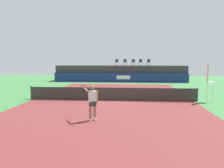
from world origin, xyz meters
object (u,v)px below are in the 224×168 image
(net_post_far, at_px, (197,95))
(tennis_ball, at_px, (142,109))
(spectator_chair_left, at_px, (125,62))
(spectator_chair_far_right, at_px, (148,62))
(tennis_player, at_px, (92,101))
(spectator_chair_center, at_px, (133,62))
(spectator_chair_far_left, at_px, (117,62))
(spectator_chair_right, at_px, (141,62))
(umpire_chair, at_px, (209,80))
(net_post_near, at_px, (31,93))

(net_post_far, height_order, tennis_ball, net_post_far)
(spectator_chair_left, xyz_separation_m, spectator_chair_far_right, (3.28, 0.16, 0.00))
(tennis_player, bearing_deg, spectator_chair_center, 83.88)
(spectator_chair_far_left, relative_size, net_post_far, 0.89)
(spectator_chair_right, bearing_deg, spectator_chair_left, -179.80)
(umpire_chair, bearing_deg, tennis_ball, -149.33)
(spectator_chair_far_left, height_order, umpire_chair, spectator_chair_far_left)
(spectator_chair_right, relative_size, tennis_player, 0.50)
(spectator_chair_center, relative_size, tennis_ball, 13.06)
(spectator_chair_center, relative_size, spectator_chair_right, 1.00)
(spectator_chair_far_left, bearing_deg, umpire_chair, -63.44)
(spectator_chair_left, relative_size, net_post_far, 0.89)
(spectator_chair_center, xyz_separation_m, net_post_far, (4.45, -15.41, -2.19))
(tennis_player, bearing_deg, umpire_chair, 36.75)
(spectator_chair_center, relative_size, umpire_chair, 0.32)
(spectator_chair_center, xyz_separation_m, spectator_chair_right, (1.02, -0.21, 0.00))
(tennis_player, height_order, tennis_ball, tennis_player)
(tennis_player, bearing_deg, spectator_chair_left, 87.00)
(spectator_chair_left, distance_m, spectator_chair_right, 2.18)
(spectator_chair_right, xyz_separation_m, umpire_chair, (4.19, -15.19, -1.11))
(net_post_near, height_order, tennis_player, tennis_player)
(spectator_chair_far_right, height_order, umpire_chair, spectator_chair_far_right)
(umpire_chair, relative_size, net_post_far, 2.76)
(umpire_chair, distance_m, tennis_player, 9.32)
(net_post_near, distance_m, tennis_ball, 8.80)
(umpire_chair, relative_size, tennis_player, 1.56)
(spectator_chair_right, distance_m, umpire_chair, 15.80)
(net_post_near, height_order, net_post_far, same)
(net_post_near, distance_m, net_post_far, 12.40)
(spectator_chair_far_right, distance_m, umpire_chair, 15.69)
(tennis_player, bearing_deg, spectator_chair_far_left, 90.21)
(spectator_chair_right, height_order, tennis_player, spectator_chair_right)
(umpire_chair, bearing_deg, tennis_player, -143.25)
(spectator_chair_far_right, xyz_separation_m, umpire_chair, (3.08, -15.35, -1.11))
(spectator_chair_far_left, relative_size, net_post_near, 0.89)
(spectator_chair_far_right, distance_m, net_post_far, 15.69)
(net_post_near, xyz_separation_m, tennis_player, (5.70, -5.56, 0.46))
(tennis_player, bearing_deg, net_post_near, 135.70)
(net_post_near, bearing_deg, spectator_chair_center, 62.73)
(spectator_chair_right, xyz_separation_m, net_post_near, (-8.96, -15.20, -2.19))
(spectator_chair_far_left, distance_m, tennis_ball, 18.32)
(net_post_near, xyz_separation_m, net_post_far, (12.40, 0.00, 0.00))
(umpire_chair, bearing_deg, net_post_near, -179.97)
(net_post_far, bearing_deg, tennis_player, -140.34)
(umpire_chair, relative_size, net_post_near, 2.76)
(net_post_near, relative_size, tennis_ball, 14.71)
(tennis_ball, bearing_deg, spectator_chair_far_right, 84.48)
(spectator_chair_left, distance_m, tennis_player, 20.85)
(spectator_chair_center, height_order, spectator_chair_right, same)
(umpire_chair, relative_size, tennis_ball, 40.59)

